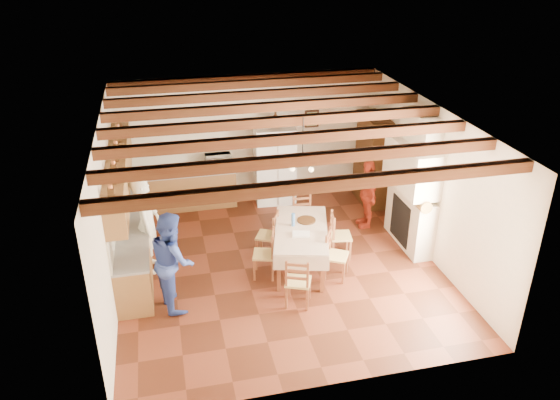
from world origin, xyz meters
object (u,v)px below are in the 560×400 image
object	(u,v)px
chair_left_far	(267,235)
chair_right_near	(337,255)
chair_left_near	(264,253)
person_man	(147,224)
person_woman_blue	(172,260)
microwave	(219,162)
hutch	(371,160)
chair_end_far	(304,215)
chair_right_far	(341,235)
dining_table	(301,232)
person_woman_red	(367,194)
refrigerator	(274,164)
chair_end_near	(298,281)

from	to	relation	value
chair_left_far	chair_right_near	xyz separation A→B (m)	(1.10, -1.02, 0.00)
chair_left_near	chair_left_far	xyz separation A→B (m)	(0.20, 0.67, 0.00)
chair_left_far	person_man	bearing A→B (deg)	-66.04
person_man	person_woman_blue	size ratio (longest dim) A/B	1.10
microwave	person_man	bearing A→B (deg)	-124.97
hutch	chair_end_far	size ratio (longest dim) A/B	2.21
chair_right_near	chair_right_far	world-z (taller)	same
hutch	chair_left_far	distance (m)	3.51
person_woman_blue	chair_left_near	bearing A→B (deg)	-84.62
chair_right_near	person_woman_blue	bearing A→B (deg)	122.30
dining_table	chair_left_far	xyz separation A→B (m)	(-0.55, 0.50, -0.26)
hutch	person_man	bearing A→B (deg)	-158.91
person_man	person_woman_red	xyz separation A→B (m)	(4.64, 0.71, -0.20)
hutch	chair_left_near	size ratio (longest dim) A/B	2.21
hutch	chair_left_near	bearing A→B (deg)	-138.74
refrigerator	person_man	bearing A→B (deg)	-137.20
chair_left_far	chair_right_near	bearing A→B (deg)	72.50
chair_end_far	microwave	xyz separation A→B (m)	(-1.53, 1.91, 0.58)
chair_left_far	person_woman_red	bearing A→B (deg)	133.65
hutch	person_woman_red	xyz separation A→B (m)	(-0.52, -1.14, -0.29)
dining_table	chair_end_near	bearing A→B (deg)	-107.09
chair_left_near	chair_right_far	world-z (taller)	same
dining_table	chair_right_near	distance (m)	0.80
chair_left_far	person_man	world-z (taller)	person_man
refrigerator	chair_right_near	xyz separation A→B (m)	(0.40, -3.50, -0.45)
chair_right_near	chair_right_far	size ratio (longest dim) A/B	1.00
chair_right_near	person_man	bearing A→B (deg)	101.36
hutch	dining_table	world-z (taller)	hutch
dining_table	chair_left_far	distance (m)	0.79
chair_right_near	person_woman_blue	size ratio (longest dim) A/B	0.54
chair_end_near	person_woman_blue	bearing A→B (deg)	8.98
hutch	chair_end_near	xyz separation A→B (m)	(-2.70, -3.57, -0.58)
chair_left_far	microwave	bearing A→B (deg)	-141.13
chair_left_far	chair_end_near	bearing A→B (deg)	32.19
chair_left_near	person_woman_red	world-z (taller)	person_woman_red
chair_end_far	chair_right_near	bearing A→B (deg)	-82.26
person_man	person_woman_red	distance (m)	4.70
hutch	person_man	size ratio (longest dim) A/B	1.09
microwave	refrigerator	bearing A→B (deg)	-6.10
dining_table	chair_end_far	distance (m)	1.26
hutch	chair_end_far	xyz separation A→B (m)	(-1.97, -1.24, -0.58)
person_man	chair_end_far	bearing A→B (deg)	-73.65
chair_right_far	chair_end_far	size ratio (longest dim) A/B	1.00
refrigerator	microwave	bearing A→B (deg)	179.08
person_man	microwave	bearing A→B (deg)	-27.80
refrigerator	hutch	size ratio (longest dim) A/B	0.88
chair_end_far	microwave	bearing A→B (deg)	130.55
chair_right_far	person_woman_red	bearing A→B (deg)	-31.11
chair_end_far	person_woman_red	bearing A→B (deg)	5.94
refrigerator	chair_end_near	bearing A→B (deg)	-93.24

